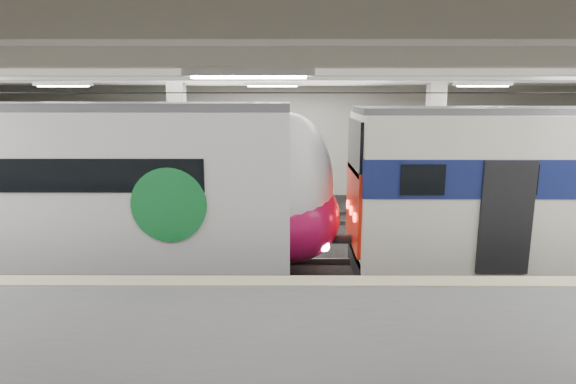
{
  "coord_description": "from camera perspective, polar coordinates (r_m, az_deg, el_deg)",
  "views": [
    {
      "loc": [
        0.51,
        -12.07,
        4.7
      ],
      "look_at": [
        0.45,
        1.0,
        2.0
      ],
      "focal_mm": 30.0,
      "sensor_mm": 36.0,
      "label": 1
    }
  ],
  "objects": [
    {
      "name": "modern_emu",
      "position": [
        13.32,
        -22.02,
        -0.03
      ],
      "size": [
        13.84,
        2.86,
        4.46
      ],
      "color": "white",
      "rests_on": "ground"
    },
    {
      "name": "station_hall",
      "position": [
        10.44,
        -2.5,
        3.65
      ],
      "size": [
        36.0,
        24.0,
        5.75
      ],
      "color": "black",
      "rests_on": "ground"
    },
    {
      "name": "far_train",
      "position": [
        19.68,
        -25.4,
        3.3
      ],
      "size": [
        13.38,
        2.73,
        4.3
      ],
      "rotation": [
        0.0,
        0.0,
        0.0
      ],
      "color": "white",
      "rests_on": "ground"
    }
  ]
}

